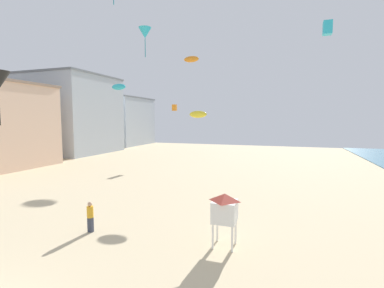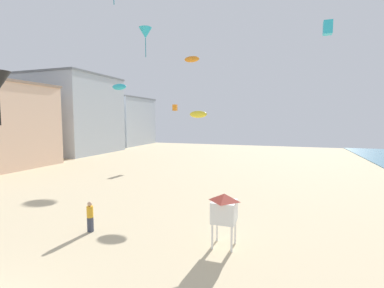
{
  "view_description": "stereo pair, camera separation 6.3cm",
  "coord_description": "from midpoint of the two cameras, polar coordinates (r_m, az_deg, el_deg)",
  "views": [
    {
      "loc": [
        9.1,
        -3.91,
        6.0
      ],
      "look_at": [
        2.95,
        14.06,
        4.29
      ],
      "focal_mm": 25.6,
      "sensor_mm": 36.0,
      "label": 1
    },
    {
      "loc": [
        9.16,
        -3.89,
        6.0
      ],
      "look_at": [
        2.95,
        14.06,
        4.29
      ],
      "focal_mm": 25.6,
      "sensor_mm": 36.0,
      "label": 2
    }
  ],
  "objects": [
    {
      "name": "kite_cyan_delta",
      "position": [
        36.34,
        -9.82,
        21.83
      ],
      "size": [
        1.55,
        1.55,
        3.52
      ],
      "color": "#2DB7CC"
    },
    {
      "name": "kite_cyan_parafoil",
      "position": [
        36.39,
        -15.07,
        11.43
      ],
      "size": [
        2.0,
        0.56,
        0.78
      ],
      "color": "#2DB7CC"
    },
    {
      "name": "kite_orange_box",
      "position": [
        40.56,
        -3.72,
        7.56
      ],
      "size": [
        0.58,
        0.58,
        0.91
      ],
      "color": "orange"
    },
    {
      "name": "kite_cyan_box_2",
      "position": [
        21.87,
        26.32,
        20.88
      ],
      "size": [
        0.56,
        0.56,
        0.89
      ],
      "color": "#2DB7CC"
    },
    {
      "name": "kite_flyer",
      "position": [
        15.99,
        -20.55,
        -13.71
      ],
      "size": [
        0.34,
        0.34,
        1.64
      ],
      "rotation": [
        0.0,
        0.0,
        5.15
      ],
      "color": "#383D4C",
      "rests_on": "ground"
    },
    {
      "name": "kite_orange_parafoil",
      "position": [
        44.85,
        -0.18,
        17.26
      ],
      "size": [
        2.44,
        0.68,
        0.95
      ],
      "color": "orange"
    },
    {
      "name": "kite_yellow_parafoil",
      "position": [
        23.54,
        1.19,
        6.2
      ],
      "size": [
        1.54,
        0.43,
        0.6
      ],
      "color": "yellow"
    },
    {
      "name": "boardwalk_hotel_mid",
      "position": [
        54.66,
        -24.53,
        5.58
      ],
      "size": [
        15.04,
        13.84,
        13.68
      ],
      "color": "#ADB7C1",
      "rests_on": "ground"
    },
    {
      "name": "lifeguard_stand",
      "position": [
        13.25,
        6.69,
        -13.19
      ],
      "size": [
        1.1,
        1.1,
        2.55
      ],
      "rotation": [
        0.0,
        0.0,
        0.34
      ],
      "color": "white",
      "rests_on": "ground"
    },
    {
      "name": "boardwalk_hotel_far",
      "position": [
        67.78,
        -14.73,
        4.6
      ],
      "size": [
        11.73,
        13.76,
        11.08
      ],
      "color": "#ADB7C1",
      "rests_on": "ground"
    }
  ]
}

